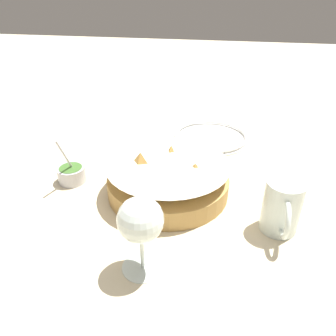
{
  "coord_description": "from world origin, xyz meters",
  "views": [
    {
      "loc": [
        0.62,
        0.09,
        0.43
      ],
      "look_at": [
        0.02,
        -0.02,
        0.06
      ],
      "focal_mm": 35.0,
      "sensor_mm": 36.0,
      "label": 1
    }
  ],
  "objects": [
    {
      "name": "wine_glass",
      "position": [
        0.24,
        -0.02,
        0.1
      ],
      "size": [
        0.07,
        0.07,
        0.14
      ],
      "color": "silver",
      "rests_on": "ground_plane"
    },
    {
      "name": "sauce_cup",
      "position": [
        0.01,
        -0.26,
        0.02
      ],
      "size": [
        0.08,
        0.07,
        0.13
      ],
      "color": "#B7B7BC",
      "rests_on": "ground_plane"
    },
    {
      "name": "beer_mug",
      "position": [
        0.1,
        0.21,
        0.05
      ],
      "size": [
        0.11,
        0.07,
        0.11
      ],
      "color": "silver",
      "rests_on": "ground_plane"
    },
    {
      "name": "food_basket",
      "position": [
        0.02,
        -0.02,
        0.03
      ],
      "size": [
        0.27,
        0.27,
        0.1
      ],
      "color": "#B2894C",
      "rests_on": "ground_plane"
    },
    {
      "name": "ground_plane",
      "position": [
        0.0,
        0.0,
        0.0
      ],
      "size": [
        4.0,
        4.0,
        0.0
      ],
      "primitive_type": "plane",
      "color": "beige"
    },
    {
      "name": "side_plate",
      "position": [
        -0.28,
        0.05,
        0.01
      ],
      "size": [
        0.23,
        0.23,
        0.01
      ],
      "color": "white",
      "rests_on": "ground_plane"
    }
  ]
}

